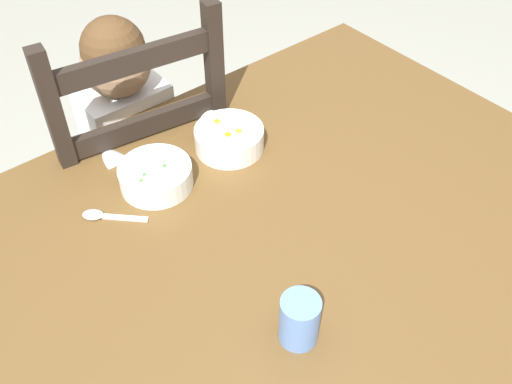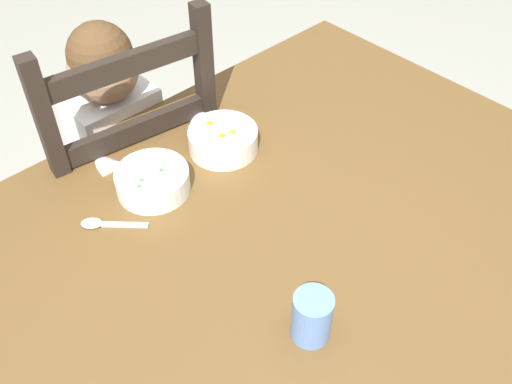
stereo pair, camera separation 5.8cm
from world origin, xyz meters
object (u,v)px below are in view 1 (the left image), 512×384
object	(u,v)px
drinking_cup	(299,320)
dining_chair	(140,179)
bowl_of_carrots	(229,138)
child_figure	(134,135)
spoon	(103,216)
dining_table	(288,255)
bowl_of_peas	(156,175)

from	to	relation	value
drinking_cup	dining_chair	bearing A→B (deg)	82.24
dining_chair	bowl_of_carrots	world-z (taller)	dining_chair
child_figure	drinking_cup	xyz separation A→B (m)	(-0.11, -0.76, 0.14)
bowl_of_carrots	dining_chair	bearing A→B (deg)	109.88
drinking_cup	spoon	bearing A→B (deg)	105.22
dining_table	dining_chair	world-z (taller)	dining_chair
dining_chair	drinking_cup	xyz separation A→B (m)	(-0.10, -0.76, 0.30)
drinking_cup	bowl_of_peas	bearing A→B (deg)	88.35
child_figure	bowl_of_carrots	world-z (taller)	child_figure
dining_chair	bowl_of_peas	bearing A→B (deg)	-107.10
dining_chair	bowl_of_peas	world-z (taller)	dining_chair
dining_chair	drinking_cup	distance (m)	0.83
drinking_cup	child_figure	bearing A→B (deg)	81.64
dining_chair	bowl_of_peas	xyz separation A→B (m)	(-0.09, -0.29, 0.28)
bowl_of_carrots	drinking_cup	xyz separation A→B (m)	(-0.21, -0.47, 0.02)
dining_table	child_figure	bearing A→B (deg)	94.23
bowl_of_peas	child_figure	bearing A→B (deg)	71.41
bowl_of_carrots	drinking_cup	distance (m)	0.52
dining_table	spoon	size ratio (longest dim) A/B	12.25
dining_chair	spoon	distance (m)	0.46
dining_chair	spoon	bearing A→B (deg)	-126.71
bowl_of_peas	bowl_of_carrots	world-z (taller)	bowl_of_carrots
bowl_of_carrots	spoon	world-z (taller)	bowl_of_carrots
spoon	drinking_cup	size ratio (longest dim) A/B	1.14
spoon	dining_chair	bearing A→B (deg)	53.29
bowl_of_peas	bowl_of_carrots	size ratio (longest dim) A/B	0.99
dining_table	spoon	distance (m)	0.39
bowl_of_peas	dining_table	bearing A→B (deg)	-62.91
drinking_cup	dining_table	bearing A→B (deg)	51.60
bowl_of_carrots	child_figure	bearing A→B (deg)	108.59
child_figure	spoon	xyz separation A→B (m)	(-0.24, -0.31, 0.10)
bowl_of_carrots	spoon	size ratio (longest dim) A/B	1.42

